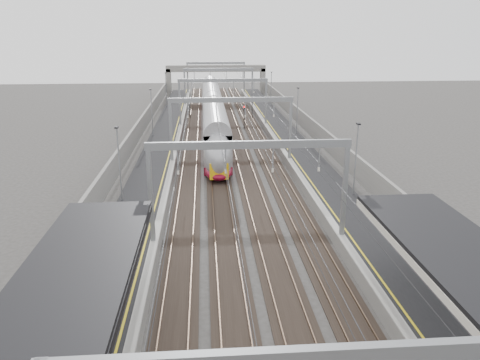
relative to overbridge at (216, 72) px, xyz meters
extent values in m
cube|color=black|center=(-8.00, -55.00, -4.81)|extent=(4.00, 120.00, 1.00)
cube|color=black|center=(8.00, -55.00, -4.81)|extent=(4.00, 120.00, 1.00)
cube|color=black|center=(-4.50, -55.00, -5.27)|extent=(2.40, 140.00, 0.08)
cube|color=brown|center=(-5.22, -55.00, -5.18)|extent=(0.07, 140.00, 0.14)
cube|color=brown|center=(-3.78, -55.00, -5.18)|extent=(0.07, 140.00, 0.14)
cube|color=black|center=(-1.50, -55.00, -5.27)|extent=(2.40, 140.00, 0.08)
cube|color=brown|center=(-2.22, -55.00, -5.18)|extent=(0.07, 140.00, 0.14)
cube|color=brown|center=(-0.78, -55.00, -5.18)|extent=(0.07, 140.00, 0.14)
cube|color=black|center=(1.50, -55.00, -5.27)|extent=(2.40, 140.00, 0.08)
cube|color=brown|center=(0.78, -55.00, -5.18)|extent=(0.07, 140.00, 0.14)
cube|color=brown|center=(2.22, -55.00, -5.18)|extent=(0.07, 140.00, 0.14)
cube|color=black|center=(4.50, -55.00, -5.27)|extent=(2.40, 140.00, 0.08)
cube|color=brown|center=(3.78, -55.00, -5.18)|extent=(0.07, 140.00, 0.14)
cube|color=brown|center=(5.22, -55.00, -5.18)|extent=(0.07, 140.00, 0.14)
cube|color=gray|center=(0.00, -98.00, 2.04)|extent=(13.00, 0.25, 0.50)
cube|color=gray|center=(-6.30, -78.00, -1.01)|extent=(0.28, 0.28, 6.60)
cube|color=gray|center=(6.30, -78.00, -1.01)|extent=(0.28, 0.28, 6.60)
cube|color=gray|center=(0.00, -78.00, 2.04)|extent=(13.00, 0.25, 0.50)
cube|color=gray|center=(-6.30, -58.00, -1.01)|extent=(0.28, 0.28, 6.60)
cube|color=gray|center=(6.30, -58.00, -1.01)|extent=(0.28, 0.28, 6.60)
cube|color=gray|center=(0.00, -58.00, 2.04)|extent=(13.00, 0.25, 0.50)
cube|color=gray|center=(-6.30, -38.00, -1.01)|extent=(0.28, 0.28, 6.60)
cube|color=gray|center=(6.30, -38.00, -1.01)|extent=(0.28, 0.28, 6.60)
cube|color=gray|center=(0.00, -38.00, 2.04)|extent=(13.00, 0.25, 0.50)
cube|color=gray|center=(-6.30, -18.00, -1.01)|extent=(0.28, 0.28, 6.60)
cube|color=gray|center=(6.30, -18.00, -1.01)|extent=(0.28, 0.28, 6.60)
cube|color=gray|center=(0.00, -18.00, 2.04)|extent=(13.00, 0.25, 0.50)
cube|color=gray|center=(-6.30, 0.00, -1.01)|extent=(0.28, 0.28, 6.60)
cube|color=gray|center=(6.30, 0.00, -1.01)|extent=(0.28, 0.28, 6.60)
cube|color=gray|center=(0.00, 0.00, 2.04)|extent=(13.00, 0.25, 0.50)
cylinder|color=#262628|center=(-4.50, -50.00, 0.19)|extent=(0.03, 140.00, 0.03)
cylinder|color=#262628|center=(-1.50, -50.00, 0.19)|extent=(0.03, 140.00, 0.03)
cylinder|color=#262628|center=(1.50, -50.00, 0.19)|extent=(0.03, 140.00, 0.03)
cylinder|color=#262628|center=(4.50, -50.00, 0.19)|extent=(0.03, 140.00, 0.03)
cylinder|color=black|center=(-9.70, -86.00, -2.31)|extent=(0.20, 0.20, 4.00)
cylinder|color=black|center=(9.70, -86.00, -2.31)|extent=(0.20, 0.20, 4.00)
cube|color=slate|center=(0.00, 0.00, 0.89)|extent=(22.00, 2.20, 1.40)
cube|color=slate|center=(-10.50, 0.00, -2.21)|extent=(1.00, 2.20, 6.20)
cube|color=slate|center=(10.50, 0.00, -2.21)|extent=(1.00, 2.20, 6.20)
cube|color=slate|center=(-11.20, -55.00, -3.71)|extent=(0.30, 120.00, 3.20)
cube|color=slate|center=(11.20, -55.00, -3.71)|extent=(0.30, 120.00, 3.20)
cube|color=maroon|center=(-1.50, -48.97, -4.68)|extent=(2.89, 24.61, 0.86)
cube|color=gray|center=(-1.50, -48.97, -2.65)|extent=(2.89, 24.61, 3.21)
cube|color=black|center=(-1.50, -57.58, -5.02)|extent=(2.14, 2.57, 0.53)
cube|color=maroon|center=(-1.50, -23.93, -4.68)|extent=(2.89, 24.61, 0.86)
cube|color=gray|center=(-1.50, -23.93, -2.65)|extent=(2.89, 24.61, 3.21)
cube|color=black|center=(-1.50, -32.54, -5.02)|extent=(2.14, 2.57, 0.53)
ellipsoid|color=gray|center=(-1.50, -61.48, -2.97)|extent=(2.89, 5.56, 4.49)
cube|color=#E1AA0B|center=(-1.50, -63.78, -3.93)|extent=(1.82, 0.12, 1.60)
cube|color=black|center=(-1.50, -63.30, -2.33)|extent=(1.71, 0.61, 1.00)
cylinder|color=black|center=(-5.20, -27.42, -3.81)|extent=(0.12, 0.12, 3.00)
cube|color=black|center=(-5.20, -27.42, -2.21)|extent=(0.32, 0.22, 0.75)
sphere|color=#0CE526|center=(-5.20, -27.55, -2.06)|extent=(0.16, 0.16, 0.16)
cylinder|color=black|center=(3.20, -36.52, -3.81)|extent=(0.12, 0.12, 3.00)
cube|color=black|center=(3.20, -36.52, -2.21)|extent=(0.32, 0.22, 0.75)
sphere|color=red|center=(3.20, -36.65, -2.06)|extent=(0.16, 0.16, 0.16)
cylinder|color=black|center=(5.40, -26.88, -3.81)|extent=(0.12, 0.12, 3.00)
cube|color=black|center=(5.40, -26.88, -2.21)|extent=(0.32, 0.22, 0.75)
sphere|color=red|center=(5.40, -27.01, -2.06)|extent=(0.16, 0.16, 0.16)
camera|label=1|loc=(-2.76, -106.38, 8.83)|focal=35.00mm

